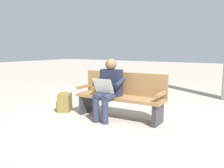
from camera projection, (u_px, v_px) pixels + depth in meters
name	position (u px, v px, depth m)	size (l,w,h in m)	color
ground_plane	(119.00, 118.00, 4.69)	(40.00, 40.00, 0.00)	#A89E8E
bench_near	(121.00, 95.00, 4.69)	(1.82, 0.54, 0.90)	olive
person_seated	(108.00, 87.00, 4.54)	(0.58, 0.58, 1.18)	#1E2338
backpack	(65.00, 102.00, 5.19)	(0.40, 0.43, 0.40)	brown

